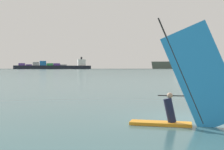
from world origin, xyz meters
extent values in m
plane|color=#386066|center=(0.00, 0.00, 0.00)|extent=(4000.00, 4000.00, 0.00)
cube|color=orange|center=(-1.43, -1.69, 0.06)|extent=(2.37, 0.75, 0.12)
cylinder|color=black|center=(-0.69, -1.72, 2.12)|extent=(1.74, 0.13, 4.02)
cube|color=#268CD8|center=(0.10, -1.75, 1.88)|extent=(3.13, 0.18, 4.22)
cylinder|color=black|center=(-0.64, -1.72, 1.14)|extent=(1.79, 0.11, 0.04)
cylinder|color=#191E38|center=(-1.08, -1.70, 0.58)|extent=(0.51, 0.34, 0.96)
sphere|color=tan|center=(-1.08, -1.70, 1.15)|extent=(0.22, 0.22, 0.22)
cube|color=black|center=(-264.07, 639.37, 4.00)|extent=(166.12, 95.43, 8.00)
cube|color=silver|center=(-204.60, 668.04, 15.26)|extent=(22.51, 21.62, 14.52)
cylinder|color=black|center=(-204.60, 668.04, 25.52)|extent=(4.00, 4.00, 6.00)
cube|color=#99999E|center=(-242.93, 649.57, 9.30)|extent=(21.15, 24.00, 2.60)
cube|color=#59388C|center=(-256.79, 642.88, 10.60)|extent=(21.15, 24.00, 5.20)
cube|color=#2D8C47|center=(-270.65, 636.20, 10.60)|extent=(21.15, 24.00, 5.20)
cube|color=#1E66AD|center=(-284.51, 629.52, 13.20)|extent=(21.15, 24.00, 10.40)
cube|color=#99999E|center=(-298.36, 622.84, 11.90)|extent=(21.15, 24.00, 7.80)
cube|color=#59388C|center=(-312.22, 616.16, 9.30)|extent=(21.15, 24.00, 2.60)
cube|color=#59388C|center=(-326.08, 609.47, 10.60)|extent=(21.15, 24.00, 5.20)
cube|color=#4C564C|center=(-387.20, 1181.09, 11.99)|extent=(800.84, 408.36, 23.97)
camera|label=1|loc=(-1.12, -13.36, 2.20)|focal=48.11mm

